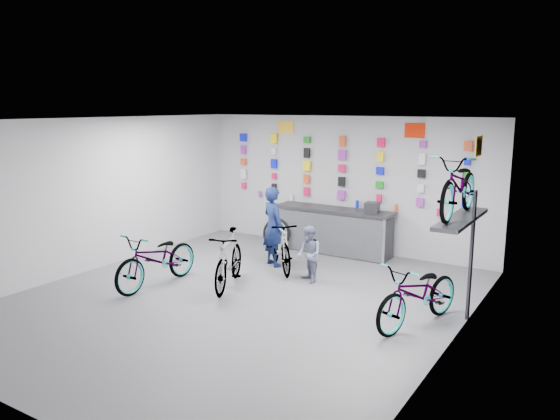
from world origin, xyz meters
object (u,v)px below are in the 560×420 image
Objects in this scene: customer at (309,254)px; bike_left at (157,259)px; bike_service at (280,245)px; bike_center at (229,259)px; clerk at (273,226)px; counter at (333,231)px; bike_right at (419,294)px.

bike_left is at bearing -105.50° from customer.
bike_center is at bearing -142.90° from bike_service.
clerk is (-0.30, 0.20, 0.29)m from bike_service.
bike_center is at bearing -99.53° from counter.
clerk is at bearing 101.61° from bike_service.
counter is 1.39× the size of bike_left.
bike_right is at bearing -176.22° from clerk.
bike_center is at bearing -98.11° from customer.
bike_service is 0.46m from clerk.
clerk reaches higher than bike_right.
counter is at bearing 66.53° from bike_left.
bike_center is 1.63× the size of customer.
bike_left is 1.19× the size of clerk.
bike_center is (-0.52, -3.11, 0.03)m from counter.
bike_left is at bearing -173.86° from bike_center.
counter is 4.08m from bike_left.
customer is (-2.37, 0.93, 0.04)m from bike_right.
clerk is (-0.08, 1.60, 0.29)m from bike_center.
bike_service reaches higher than bike_left.
bike_service is (-0.31, -1.71, 0.03)m from counter.
bike_service is at bearing 175.53° from bike_right.
counter is at bearing -84.96° from clerk.
bike_left is 1.83× the size of customer.
bike_service is (1.36, 2.01, 0.01)m from bike_left.
counter is at bearing 142.54° from customer.
bike_center is 1.41m from bike_service.
bike_left is 2.76m from customer.
bike_center reaches higher than bike_right.
counter is at bearing 151.53° from bike_right.
clerk is at bearing 64.93° from bike_left.
bike_left is 1.30m from bike_center.
customer is (1.07, 1.03, 0.01)m from bike_center.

